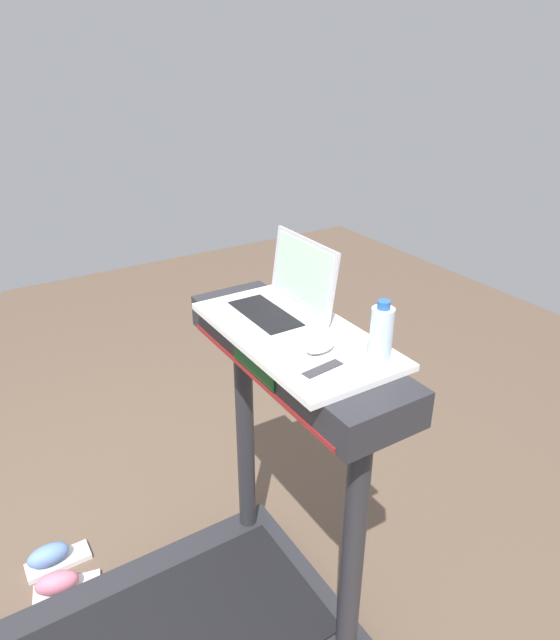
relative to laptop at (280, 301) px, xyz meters
The scene contains 7 objects.
desk_board 0.13m from the laptop, 12.05° to the right, with size 0.70×0.36×0.02m, color white.
laptop is the anchor object (origin of this frame).
computer_mouse 0.27m from the laptop, ahead, with size 0.06×0.10×0.03m, color #B2B2B7.
water_bottle 0.41m from the laptop, ahead, with size 0.06×0.06×0.19m.
tv_remote 0.39m from the laptop, 15.37° to the right, with size 0.06×0.16×0.02m.
sneaker_left 1.55m from the laptop, 126.01° to the right, with size 0.10×0.26×0.11m.
sneaker_right 1.50m from the laptop, 117.59° to the right, with size 0.16×0.28×0.11m.
Camera 1 is at (1.29, -0.15, 2.01)m, focal length 32.18 mm.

